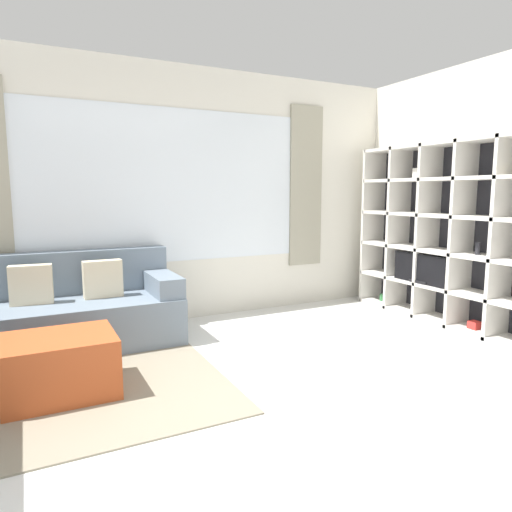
% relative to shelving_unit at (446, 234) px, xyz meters
% --- Properties ---
extents(ground_plane, '(16.00, 16.00, 0.00)m').
position_rel_shelving_unit_xyz_m(ground_plane, '(-2.61, -1.60, -0.94)').
color(ground_plane, silver).
extents(wall_back, '(6.72, 0.11, 2.70)m').
position_rel_shelving_unit_xyz_m(wall_back, '(-2.61, 1.36, 0.42)').
color(wall_back, silver).
rests_on(wall_back, ground_plane).
extents(wall_right, '(0.07, 4.13, 2.70)m').
position_rel_shelving_unit_xyz_m(wall_right, '(0.19, -0.13, 0.41)').
color(wall_right, silver).
rests_on(wall_right, ground_plane).
extents(area_rug, '(2.90, 1.85, 0.01)m').
position_rel_shelving_unit_xyz_m(area_rug, '(-4.15, -0.08, -0.93)').
color(area_rug, gray).
rests_on(area_rug, ground_plane).
extents(shelving_unit, '(0.36, 2.25, 1.90)m').
position_rel_shelving_unit_xyz_m(shelving_unit, '(0.00, 0.00, 0.00)').
color(shelving_unit, '#232328').
rests_on(shelving_unit, ground_plane).
extents(couch_main, '(2.18, 0.83, 0.84)m').
position_rel_shelving_unit_xyz_m(couch_main, '(-3.81, 0.91, -0.63)').
color(couch_main, slate).
rests_on(couch_main, ground_plane).
extents(ottoman, '(0.72, 0.58, 0.42)m').
position_rel_shelving_unit_xyz_m(ottoman, '(-3.82, -0.13, -0.73)').
color(ottoman, '#B74C23').
rests_on(ottoman, ground_plane).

